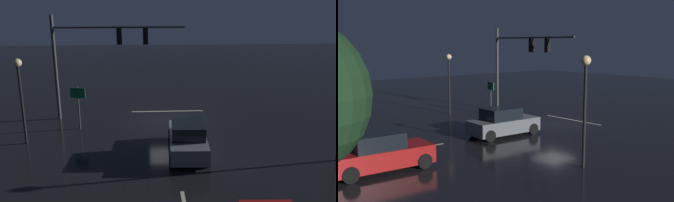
{
  "view_description": "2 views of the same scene",
  "coord_description": "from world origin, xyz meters",
  "views": [
    {
      "loc": [
        1.32,
        21.73,
        7.55
      ],
      "look_at": [
        0.26,
        3.35,
        2.27
      ],
      "focal_mm": 37.84,
      "sensor_mm": 36.0,
      "label": 1
    },
    {
      "loc": [
        -19.11,
        20.44,
        5.52
      ],
      "look_at": [
        -0.2,
        4.52,
        2.0
      ],
      "focal_mm": 43.76,
      "sensor_mm": 36.0,
      "label": 2
    }
  ],
  "objects": [
    {
      "name": "street_lamp_right_kerb",
      "position": [
        7.99,
        3.41,
        3.3
      ],
      "size": [
        0.44,
        0.44,
        4.66
      ],
      "color": "black",
      "rests_on": "ground_plane"
    },
    {
      "name": "traffic_signal_assembly",
      "position": [
        4.51,
        -0.76,
        4.61
      ],
      "size": [
        8.29,
        0.47,
        6.69
      ],
      "color": "#383A3D",
      "rests_on": "ground_plane"
    },
    {
      "name": "stop_bar",
      "position": [
        0.0,
        -1.95,
        0.0
      ],
      "size": [
        5.0,
        0.16,
        0.01
      ],
      "primitive_type": "cube",
      "color": "beige",
      "rests_on": "ground_plane"
    },
    {
      "name": "lane_dash_far",
      "position": [
        0.0,
        4.0,
        0.0
      ],
      "size": [
        0.16,
        2.2,
        0.01
      ],
      "primitive_type": "cube",
      "rotation": [
        0.0,
        0.0,
        1.57
      ],
      "color": "beige",
      "rests_on": "ground_plane"
    },
    {
      "name": "ground_plane",
      "position": [
        0.0,
        0.0,
        0.0
      ],
      "size": [
        80.0,
        80.0,
        0.0
      ],
      "primitive_type": "plane",
      "color": "black"
    },
    {
      "name": "car_approaching",
      "position": [
        -0.63,
        5.12,
        0.8
      ],
      "size": [
        2.07,
        4.43,
        1.7
      ],
      "color": "slate",
      "rests_on": "ground_plane"
    },
    {
      "name": "route_sign",
      "position": [
        5.48,
        1.26,
        1.88
      ],
      "size": [
        0.9,
        0.21,
        2.6
      ],
      "color": "#383A3D",
      "rests_on": "ground_plane"
    }
  ]
}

